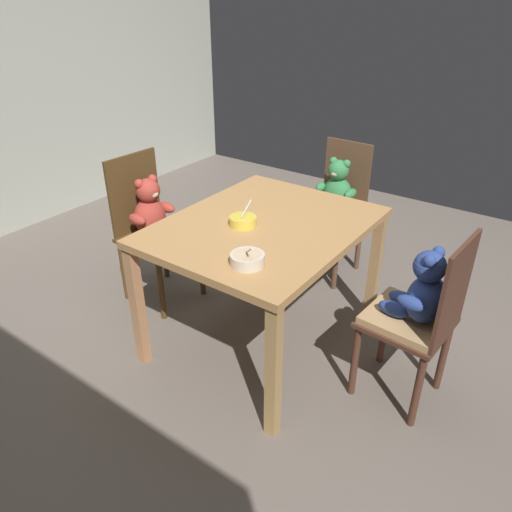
# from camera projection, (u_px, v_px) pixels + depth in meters

# --- Properties ---
(ground_plane) EXTENTS (5.20, 5.20, 0.04)m
(ground_plane) POSITION_uv_depth(u_px,v_px,m) (263.00, 340.00, 2.86)
(ground_plane) COLOR #6C6158
(dining_table) EXTENTS (1.15, 0.93, 0.74)m
(dining_table) POSITION_uv_depth(u_px,v_px,m) (264.00, 238.00, 2.53)
(dining_table) COLOR #B4814B
(dining_table) RESTS_ON ground_plane
(teddy_chair_far_center) EXTENTS (0.43, 0.44, 0.93)m
(teddy_chair_far_center) POSITION_uv_depth(u_px,v_px,m) (151.00, 219.00, 3.01)
(teddy_chair_far_center) COLOR #4D351A
(teddy_chair_far_center) RESTS_ON ground_plane
(teddy_chair_near_front) EXTENTS (0.40, 0.41, 0.91)m
(teddy_chair_near_front) POSITION_uv_depth(u_px,v_px,m) (419.00, 305.00, 2.19)
(teddy_chair_near_front) COLOR #4A2B1F
(teddy_chair_near_front) RESTS_ON ground_plane
(teddy_chair_near_right) EXTENTS (0.41, 0.38, 0.91)m
(teddy_chair_near_right) POSITION_uv_depth(u_px,v_px,m) (335.00, 200.00, 3.29)
(teddy_chair_near_right) COLOR brown
(teddy_chair_near_right) RESTS_ON ground_plane
(porridge_bowl_yellow_center) EXTENTS (0.15, 0.14, 0.12)m
(porridge_bowl_yellow_center) POSITION_uv_depth(u_px,v_px,m) (243.00, 221.00, 2.46)
(porridge_bowl_yellow_center) COLOR yellow
(porridge_bowl_yellow_center) RESTS_ON dining_table
(porridge_bowl_cream_near_left) EXTENTS (0.15, 0.15, 0.13)m
(porridge_bowl_cream_near_left) POSITION_uv_depth(u_px,v_px,m) (247.00, 259.00, 2.10)
(porridge_bowl_cream_near_left) COLOR beige
(porridge_bowl_cream_near_left) RESTS_ON dining_table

